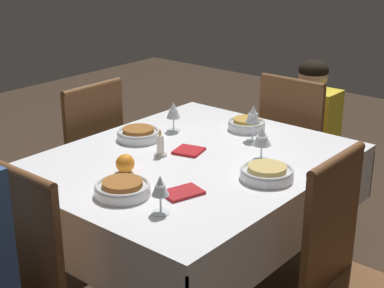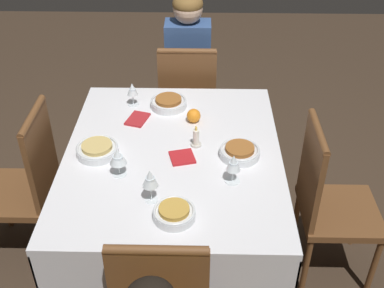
{
  "view_description": "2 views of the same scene",
  "coord_description": "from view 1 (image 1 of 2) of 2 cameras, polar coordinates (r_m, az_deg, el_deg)",
  "views": [
    {
      "loc": [
        -1.79,
        -1.5,
        1.67
      ],
      "look_at": [
        -0.01,
        -0.02,
        0.82
      ],
      "focal_mm": 55.0,
      "sensor_mm": 36.0,
      "label": 1
    },
    {
      "loc": [
        1.94,
        0.14,
        2.18
      ],
      "look_at": [
        0.04,
        0.1,
        0.83
      ],
      "focal_mm": 45.0,
      "sensor_mm": 36.0,
      "label": 2
    }
  ],
  "objects": [
    {
      "name": "chair_north",
      "position": [
        3.18,
        -10.54,
        -1.62
      ],
      "size": [
        0.4,
        0.41,
        0.95
      ],
      "rotation": [
        0.0,
        0.0,
        3.14
      ],
      "color": "brown",
      "rests_on": "ground_plane"
    },
    {
      "name": "wine_glass_east",
      "position": [
        2.7,
        5.95,
        2.8
      ],
      "size": [
        0.07,
        0.07,
        0.17
      ],
      "color": "white",
      "rests_on": "dining_table"
    },
    {
      "name": "bowl_west",
      "position": [
        2.17,
        -6.75,
        -4.28
      ],
      "size": [
        0.21,
        0.21,
        0.06
      ],
      "color": "silver",
      "rests_on": "dining_table"
    },
    {
      "name": "candle_centerpiece",
      "position": [
        2.52,
        -3.09,
        -0.28
      ],
      "size": [
        0.06,
        0.06,
        0.12
      ],
      "color": "beige",
      "rests_on": "dining_table"
    },
    {
      "name": "bowl_south",
      "position": [
        2.31,
        7.28,
        -2.77
      ],
      "size": [
        0.21,
        0.21,
        0.06
      ],
      "color": "silver",
      "rests_on": "dining_table"
    },
    {
      "name": "wine_glass_south",
      "position": [
        2.47,
        6.8,
        0.64
      ],
      "size": [
        0.08,
        0.08,
        0.14
      ],
      "color": "white",
      "rests_on": "dining_table"
    },
    {
      "name": "wine_glass_north",
      "position": [
        2.81,
        -1.82,
        3.22
      ],
      "size": [
        0.07,
        0.07,
        0.15
      ],
      "color": "white",
      "rests_on": "dining_table"
    },
    {
      "name": "dining_table",
      "position": [
        2.54,
        -0.16,
        -3.19
      ],
      "size": [
        1.32,
        1.09,
        0.75
      ],
      "color": "silver",
      "rests_on": "ground_plane"
    },
    {
      "name": "bowl_east",
      "position": [
        2.87,
        5.32,
        1.94
      ],
      "size": [
        0.18,
        0.18,
        0.06
      ],
      "color": "silver",
      "rests_on": "dining_table"
    },
    {
      "name": "napkin_red_folded",
      "position": [
        2.17,
        -0.93,
        -4.73
      ],
      "size": [
        0.17,
        0.14,
        0.01
      ],
      "rotation": [
        0.0,
        0.0,
        -0.3
      ],
      "color": "#AD2328",
      "rests_on": "dining_table"
    },
    {
      "name": "napkin_spare_side",
      "position": [
        2.57,
        -0.31,
        -0.66
      ],
      "size": [
        0.14,
        0.14,
        0.01
      ],
      "rotation": [
        0.0,
        0.0,
        0.25
      ],
      "color": "red",
      "rests_on": "dining_table"
    },
    {
      "name": "chair_east",
      "position": [
        3.3,
        10.29,
        -0.73
      ],
      "size": [
        0.41,
        0.4,
        0.95
      ],
      "rotation": [
        0.0,
        0.0,
        1.57
      ],
      "color": "brown",
      "rests_on": "ground_plane"
    },
    {
      "name": "chair_south",
      "position": [
        2.21,
        15.62,
        -12.36
      ],
      "size": [
        0.4,
        0.41,
        0.95
      ],
      "color": "brown",
      "rests_on": "ground_plane"
    },
    {
      "name": "wine_glass_west",
      "position": [
        2.0,
        -3.1,
        -4.23
      ],
      "size": [
        0.07,
        0.07,
        0.14
      ],
      "color": "white",
      "rests_on": "dining_table"
    },
    {
      "name": "orange_fruit",
      "position": [
        2.36,
        -6.5,
        -1.88
      ],
      "size": [
        0.08,
        0.08,
        0.08
      ],
      "primitive_type": "sphere",
      "color": "orange",
      "rests_on": "dining_table"
    },
    {
      "name": "person_child_yellow",
      "position": [
        3.43,
        11.75,
        0.72
      ],
      "size": [
        0.33,
        0.3,
        1.0
      ],
      "rotation": [
        0.0,
        0.0,
        1.57
      ],
      "color": "#282833",
      "rests_on": "ground_plane"
    },
    {
      "name": "bowl_north",
      "position": [
        2.73,
        -5.21,
        0.98
      ],
      "size": [
        0.2,
        0.2,
        0.06
      ],
      "color": "silver",
      "rests_on": "dining_table"
    }
  ]
}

